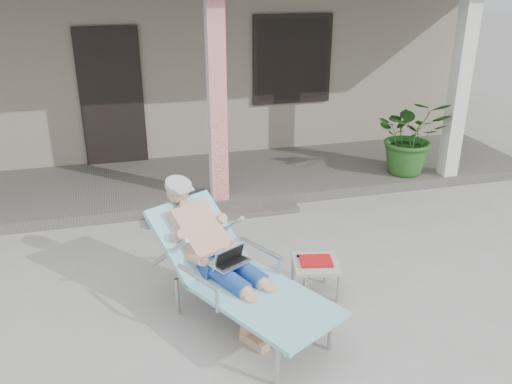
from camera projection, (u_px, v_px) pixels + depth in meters
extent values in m
plane|color=#9E9E99|center=(260.00, 292.00, 5.53)|extent=(60.00, 60.00, 0.00)
cube|color=gray|center=(176.00, 51.00, 10.74)|extent=(10.00, 5.00, 3.00)
cube|color=black|center=(112.00, 97.00, 8.30)|extent=(0.95, 0.06, 2.10)
cube|color=black|center=(292.00, 60.00, 8.80)|extent=(1.20, 0.06, 1.30)
cube|color=black|center=(292.00, 60.00, 8.79)|extent=(1.32, 0.05, 1.42)
cube|color=#605B56|center=(209.00, 180.00, 8.17)|extent=(10.00, 2.00, 0.15)
cube|color=red|center=(217.00, 103.00, 6.88)|extent=(0.22, 0.22, 2.61)
cube|color=silver|center=(459.00, 88.00, 7.69)|extent=(0.22, 0.22, 2.61)
cube|color=#605B56|center=(224.00, 214.00, 7.16)|extent=(2.00, 0.30, 0.07)
cylinder|color=#B7B7BC|center=(277.00, 366.00, 4.22)|extent=(0.04, 0.04, 0.38)
cylinder|color=#B7B7BC|center=(330.00, 331.00, 4.63)|extent=(0.04, 0.04, 0.38)
cylinder|color=#B7B7BC|center=(177.00, 296.00, 5.11)|extent=(0.04, 0.04, 0.38)
cylinder|color=#B7B7BC|center=(229.00, 272.00, 5.52)|extent=(0.04, 0.04, 0.38)
cube|color=#B7B7BC|center=(264.00, 302.00, 4.67)|extent=(1.18, 1.42, 0.03)
cube|color=#9BDCF0|center=(264.00, 299.00, 4.66)|extent=(1.28, 1.51, 0.04)
cube|color=#B7B7BC|center=(197.00, 240.00, 5.20)|extent=(0.86, 0.84, 0.51)
cube|color=#9BDCF0|center=(197.00, 237.00, 5.18)|extent=(0.98, 0.95, 0.58)
cylinder|color=#B4B4B7|center=(176.00, 184.00, 5.20)|extent=(0.34, 0.35, 0.13)
cube|color=silver|center=(230.00, 262.00, 4.89)|extent=(0.42, 0.38, 0.24)
cube|color=#AAAAA6|center=(316.00, 264.00, 5.35)|extent=(0.53, 0.53, 0.04)
cylinder|color=#B7B7BC|center=(304.00, 292.00, 5.22)|extent=(0.03, 0.03, 0.34)
cylinder|color=#B7B7BC|center=(338.00, 287.00, 5.30)|extent=(0.03, 0.03, 0.34)
cylinder|color=#B7B7BC|center=(293.00, 273.00, 5.54)|extent=(0.03, 0.03, 0.34)
cylinder|color=#B7B7BC|center=(325.00, 269.00, 5.62)|extent=(0.03, 0.03, 0.34)
cube|color=red|center=(316.00, 261.00, 5.34)|extent=(0.35, 0.29, 0.03)
cube|color=black|center=(312.00, 256.00, 5.44)|extent=(0.31, 0.08, 0.03)
imported|color=#26591E|center=(411.00, 136.00, 8.04)|extent=(1.28, 1.19, 1.17)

